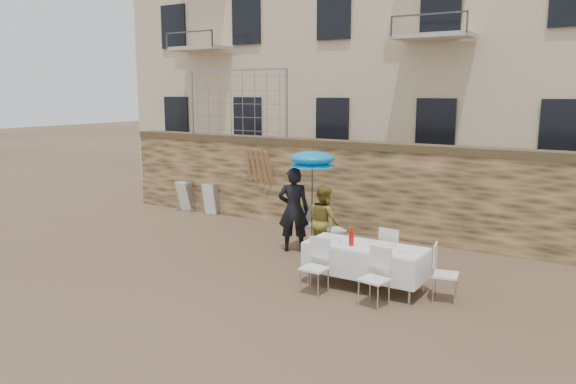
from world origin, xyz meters
The scene contains 17 objects.
ground centered at (0.00, 0.00, 0.00)m, with size 80.00×80.00×0.00m, color brown.
stone_wall centered at (0.00, 5.00, 1.10)m, with size 13.00×0.50×2.20m, color olive.
chain_link_fence centered at (-3.00, 5.00, 3.10)m, with size 3.20×0.06×1.80m, color gray, non-canonical shape.
man_suit centered at (0.22, 2.72, 0.92)m, with size 0.67×0.44×1.84m, color black.
woman_dress centered at (0.97, 2.72, 0.76)m, with size 0.74×0.57×1.52m, color gold.
umbrella centered at (0.62, 2.82, 1.98)m, with size 0.98×0.98×2.10m.
couple_chair_left centered at (0.22, 3.27, 0.48)m, with size 0.48×0.48×0.96m, color white, non-canonical shape.
couple_chair_right centered at (0.92, 3.27, 0.48)m, with size 0.48×0.48×0.96m, color white, non-canonical shape.
banquet_table centered at (2.50, 1.40, 0.73)m, with size 2.10×0.85×0.78m.
soda_bottle centered at (2.30, 1.25, 0.91)m, with size 0.09×0.09×0.26m, color red.
table_chair_front_left centered at (1.90, 0.65, 0.48)m, with size 0.48×0.48×0.96m, color white, non-canonical shape.
table_chair_front_right centered at (3.00, 0.65, 0.48)m, with size 0.48×0.48×0.96m, color white, non-canonical shape.
table_chair_back centered at (2.70, 2.20, 0.48)m, with size 0.48×0.48×0.96m, color white, non-canonical shape.
table_chair_side centered at (3.90, 1.50, 0.48)m, with size 0.48×0.48×0.96m, color white, non-canonical shape.
chair_stack_left centered at (-4.59, 4.71, 0.46)m, with size 0.46×0.40×0.92m, color white, non-canonical shape.
chair_stack_right centered at (-3.69, 4.71, 0.46)m, with size 0.46×0.32×0.92m, color white, non-canonical shape.
wood_planks centered at (-2.09, 4.78, 1.00)m, with size 0.70×0.20×2.00m, color #A37749, non-canonical shape.
Camera 1 is at (6.38, -7.38, 3.42)m, focal length 35.00 mm.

